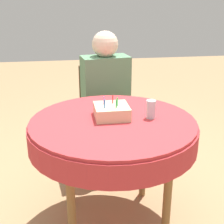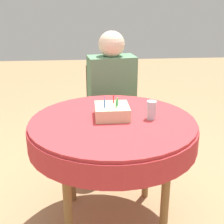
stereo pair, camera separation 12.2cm
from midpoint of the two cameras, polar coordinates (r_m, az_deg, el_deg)
name	(u,v)px [view 2 (the right image)]	position (r m, az deg, el deg)	size (l,w,h in m)	color
ground_plane	(113,222)	(2.32, 1.69, -19.46)	(12.00, 12.00, 0.00)	#A37F56
dining_table	(113,134)	(1.96, 1.90, -4.01)	(1.05, 1.05, 0.77)	#BC3338
chair	(110,112)	(2.83, 0.84, -0.01)	(0.47, 0.47, 0.91)	#4C331E
person	(112,89)	(2.67, 1.33, 4.24)	(0.42, 0.36, 1.23)	beige
birthday_cake	(111,111)	(1.95, 1.63, 0.09)	(0.21, 0.21, 0.13)	beige
drinking_glass	(151,110)	(1.94, 9.02, 0.31)	(0.06, 0.06, 0.11)	silver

